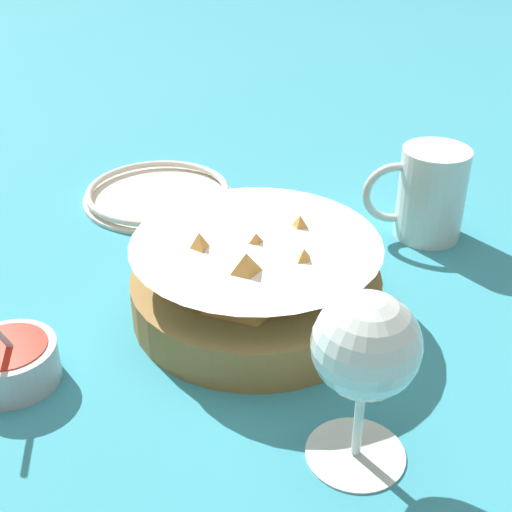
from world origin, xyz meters
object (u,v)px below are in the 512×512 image
food_basket (256,281)px  side_plate (158,194)px  wine_glass (366,352)px  sauce_cup (11,361)px  beer_mug (429,197)px

food_basket → side_plate: bearing=-67.4°
wine_glass → sauce_cup: bearing=-20.9°
beer_mug → side_plate: beer_mug is taller
beer_mug → wine_glass: bearing=66.4°
wine_glass → beer_mug: size_ratio=1.22×
sauce_cup → wine_glass: (-0.26, 0.10, 0.07)m
food_basket → sauce_cup: bearing=21.3°
sauce_cup → side_plate: 0.34m
beer_mug → sauce_cup: bearing=28.2°
wine_glass → side_plate: wine_glass is taller
sauce_cup → beer_mug: sauce_cup is taller
food_basket → beer_mug: beer_mug is taller
sauce_cup → wine_glass: size_ratio=0.84×
wine_glass → beer_mug: bearing=-113.6°
food_basket → side_plate: size_ratio=1.27×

